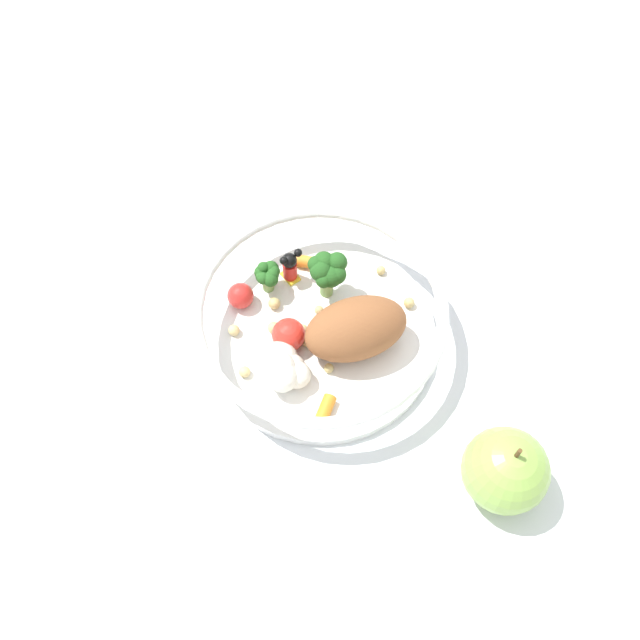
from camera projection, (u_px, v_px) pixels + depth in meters
ground_plane at (330, 341)px, 0.66m from camera, size 2.40×2.40×0.00m
food_container at (322, 323)px, 0.63m from camera, size 0.24×0.24×0.07m
loose_apple at (505, 470)px, 0.55m from camera, size 0.07×0.07×0.09m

